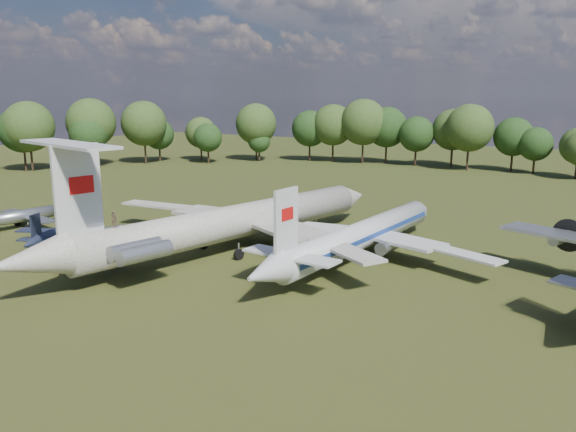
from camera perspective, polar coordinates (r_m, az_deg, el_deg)
The scene contains 6 objects.
ground at distance 63.86m, azimuth -6.25°, elevation -3.63°, with size 300.00×300.00×0.00m, color #233612.
il62_airliner at distance 63.57m, azimuth -5.49°, elevation -1.25°, with size 41.04×53.35×5.23m, color silver, non-canonical shape.
tu104_jet at distance 61.06m, azimuth 7.47°, elevation -2.44°, with size 30.34×40.45×4.05m, color silver, non-canonical shape.
small_prop_west at distance 71.55m, azimuth -21.90°, elevation -1.74°, with size 11.84×16.14×2.37m, color black, non-canonical shape.
small_prop_northwest at distance 82.62m, azimuth -25.19°, elevation -0.22°, with size 12.15×16.56×2.43m, color #A5A8AD, non-canonical shape.
person_on_il62 at distance 54.65m, azimuth -17.26°, elevation -0.28°, with size 0.61×0.40×1.67m, color olive.
Camera 1 is at (38.01, -48.26, 17.45)m, focal length 35.00 mm.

